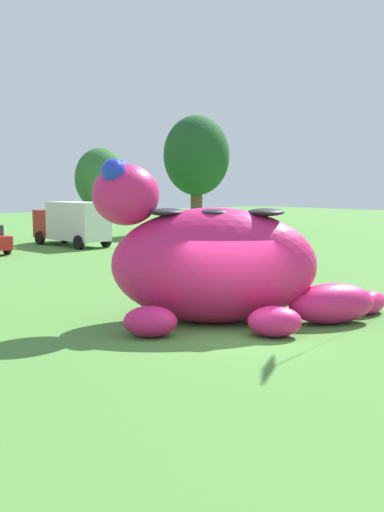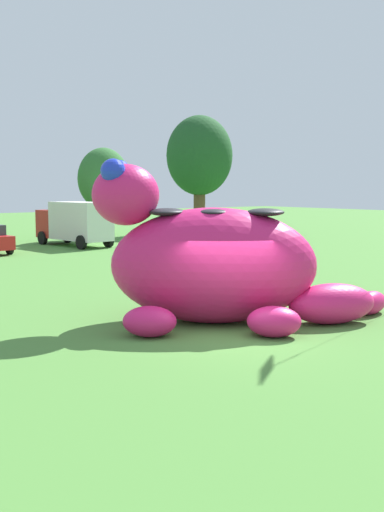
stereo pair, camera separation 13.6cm
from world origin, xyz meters
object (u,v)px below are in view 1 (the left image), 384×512
at_px(box_truck, 72,222).
at_px(giant_inflatable_creature, 214,263).
at_px(spectator_by_cars, 181,264).
at_px(spectator_mid_field, 177,255).

bearing_deg(box_truck, giant_inflatable_creature, -108.35).
distance_m(box_truck, spectator_by_cars, 18.41).
xyz_separation_m(spectator_mid_field, spectator_by_cars, (-1.86, -2.77, 0.00)).
bearing_deg(giant_inflatable_creature, box_truck, 71.65).
xyz_separation_m(giant_inflatable_creature, spectator_by_cars, (3.48, 6.13, -0.88)).
height_order(giant_inflatable_creature, box_truck, giant_inflatable_creature).
relative_size(box_truck, spectator_mid_field, 3.84).
bearing_deg(spectator_by_cars, giant_inflatable_creature, -119.59).
bearing_deg(spectator_mid_field, box_truck, 80.19).
bearing_deg(giant_inflatable_creature, spectator_by_cars, 60.41).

